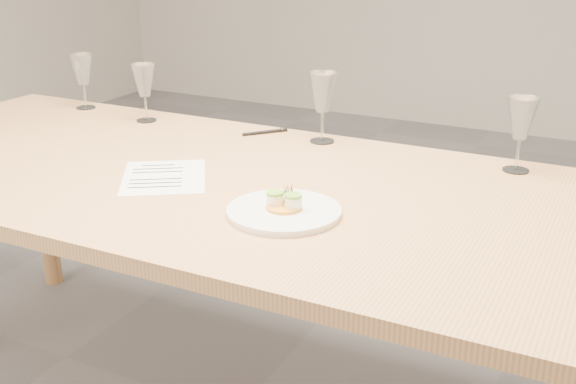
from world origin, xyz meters
The scene contains 8 objects.
dining_table centered at (0.00, 0.00, 0.68)m, with size 2.40×1.00×0.75m.
dinner_plate centered at (0.25, -0.16, 0.76)m, with size 0.26×0.26×0.07m.
recipe_sheet centered at (-0.16, -0.07, 0.75)m, with size 0.33×0.34×0.00m.
ballpoint_pen centered at (-0.12, 0.41, 0.76)m, with size 0.11×0.12×0.01m.
wine_glass_0 centered at (-0.85, 0.42, 0.89)m, with size 0.08×0.08×0.20m.
wine_glass_1 centered at (-0.55, 0.37, 0.88)m, with size 0.08×0.08×0.19m.
wine_glass_2 centered at (0.08, 0.41, 0.90)m, with size 0.09×0.09×0.21m.
wine_glass_3 centered at (0.66, 0.40, 0.89)m, with size 0.08×0.08×0.20m.
Camera 1 is at (0.94, -1.52, 1.38)m, focal length 45.00 mm.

